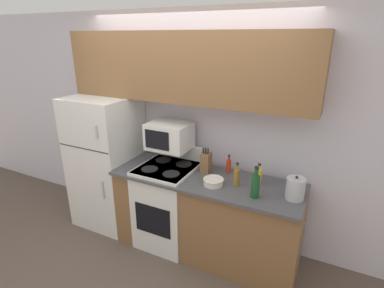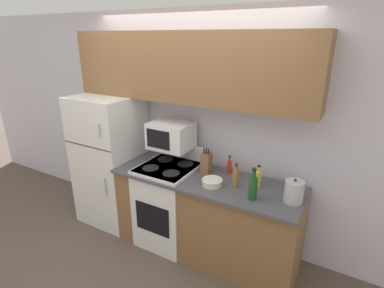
# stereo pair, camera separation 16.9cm
# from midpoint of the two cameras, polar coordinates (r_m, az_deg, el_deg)

# --- Properties ---
(ground_plane) EXTENTS (12.00, 12.00, 0.00)m
(ground_plane) POSITION_cam_midpoint_polar(r_m,az_deg,el_deg) (3.51, -4.35, -20.43)
(ground_plane) COLOR brown
(wall_back) EXTENTS (8.00, 0.05, 2.55)m
(wall_back) POSITION_cam_midpoint_polar(r_m,az_deg,el_deg) (3.44, 1.83, 3.10)
(wall_back) COLOR silver
(wall_back) RESTS_ON ground_plane
(lower_cabinets) EXTENTS (1.96, 0.68, 0.90)m
(lower_cabinets) POSITION_cam_midpoint_polar(r_m,az_deg,el_deg) (3.31, 4.10, -13.44)
(lower_cabinets) COLOR brown
(lower_cabinets) RESTS_ON ground_plane
(refrigerator) EXTENTS (0.74, 0.71, 1.62)m
(refrigerator) POSITION_cam_midpoint_polar(r_m,az_deg,el_deg) (3.86, -13.94, -2.93)
(refrigerator) COLOR white
(refrigerator) RESTS_ON ground_plane
(upper_cabinets) EXTENTS (2.70, 0.33, 0.71)m
(upper_cabinets) POSITION_cam_midpoint_polar(r_m,az_deg,el_deg) (3.14, 0.28, 14.42)
(upper_cabinets) COLOR brown
(upper_cabinets) RESTS_ON refrigerator
(stove) EXTENTS (0.59, 0.66, 1.09)m
(stove) POSITION_cam_midpoint_polar(r_m,az_deg,el_deg) (3.48, -2.93, -11.05)
(stove) COLOR white
(stove) RESTS_ON ground_plane
(microwave) EXTENTS (0.45, 0.37, 0.29)m
(microwave) POSITION_cam_midpoint_polar(r_m,az_deg,el_deg) (3.28, -2.54, 1.63)
(microwave) COLOR white
(microwave) RESTS_ON stove
(knife_block) EXTENTS (0.10, 0.11, 0.27)m
(knife_block) POSITION_cam_midpoint_polar(r_m,az_deg,el_deg) (3.16, 4.32, -3.62)
(knife_block) COLOR brown
(knife_block) RESTS_ON lower_cabinets
(bowl) EXTENTS (0.20, 0.20, 0.07)m
(bowl) POSITION_cam_midpoint_polar(r_m,az_deg,el_deg) (2.92, 5.52, -7.26)
(bowl) COLOR silver
(bowl) RESTS_ON lower_cabinets
(bottle_hot_sauce) EXTENTS (0.05, 0.05, 0.20)m
(bottle_hot_sauce) POSITION_cam_midpoint_polar(r_m,az_deg,el_deg) (3.17, 8.64, -4.28)
(bottle_hot_sauce) COLOR red
(bottle_hot_sauce) RESTS_ON lower_cabinets
(bottle_cooking_spray) EXTENTS (0.06, 0.06, 0.22)m
(bottle_cooking_spray) POSITION_cam_midpoint_polar(r_m,az_deg,el_deg) (2.96, 14.08, -6.34)
(bottle_cooking_spray) COLOR gold
(bottle_cooking_spray) RESTS_ON lower_cabinets
(bottle_vinegar) EXTENTS (0.06, 0.06, 0.24)m
(bottle_vinegar) POSITION_cam_midpoint_polar(r_m,az_deg,el_deg) (2.91, 9.97, -6.39)
(bottle_vinegar) COLOR olive
(bottle_vinegar) RESTS_ON lower_cabinets
(bottle_wine_green) EXTENTS (0.08, 0.08, 0.30)m
(bottle_wine_green) POSITION_cam_midpoint_polar(r_m,az_deg,el_deg) (2.72, 13.32, -8.02)
(bottle_wine_green) COLOR #194C23
(bottle_wine_green) RESTS_ON lower_cabinets
(kettle) EXTENTS (0.16, 0.16, 0.22)m
(kettle) POSITION_cam_midpoint_polar(r_m,az_deg,el_deg) (2.79, 20.53, -8.52)
(kettle) COLOR #B7B7BC
(kettle) RESTS_ON lower_cabinets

